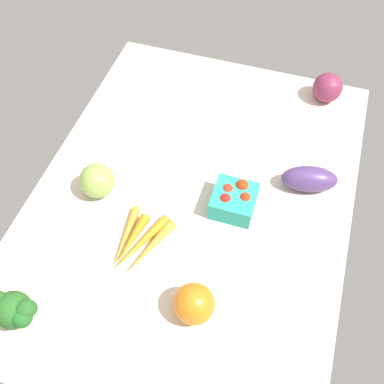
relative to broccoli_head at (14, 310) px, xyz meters
The scene contains 8 objects.
tablecloth 47.20cm from the broccoli_head, 149.86° to the left, with size 104.00×76.00×2.00cm, color beige.
broccoli_head is the anchor object (origin of this frame).
carrot_bunch 29.11cm from the broccoli_head, 146.32° to the left, with size 17.22×11.68×2.47cm.
red_onion_center 98.10cm from the broccoli_head, 149.80° to the left, with size 8.30×8.30×8.30cm, color #7B2948.
heirloom_tomato_green 35.17cm from the broccoli_head, behind, with size 8.48×8.48×8.48cm, color #8CAD4D.
heirloom_tomato_orange 34.98cm from the broccoli_head, 111.15° to the left, with size 8.55×8.55×8.55cm, color orange.
eggplant 71.78cm from the broccoli_head, 136.17° to the left, with size 13.66×6.46×6.46cm, color #523772.
berry_basket 53.03cm from the broccoli_head, 140.39° to the left, with size 10.00×10.00×6.72cm.
Camera 1 is at (61.71, 19.48, 94.19)cm, focal length 43.13 mm.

